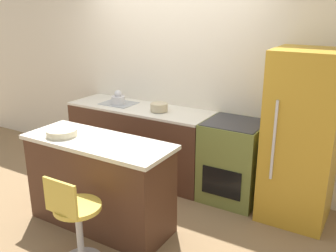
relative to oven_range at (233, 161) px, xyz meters
name	(u,v)px	position (x,y,z in m)	size (l,w,h in m)	color
ground_plane	(145,188)	(-1.01, -0.33, -0.47)	(14.00, 14.00, 0.00)	#8E704C
wall_back	(172,77)	(-1.01, 0.34, 0.83)	(8.00, 0.06, 2.60)	silver
back_counter	(140,141)	(-1.30, 0.00, 0.00)	(1.93, 0.63, 0.94)	#4C2D1E
kitchen_island	(100,183)	(-0.95, -1.22, 0.00)	(1.55, 0.60, 0.93)	#4C2D1E
oven_range	(233,161)	(0.00, 0.00, 0.00)	(0.65, 0.64, 0.94)	olive
refrigerator	(301,138)	(0.73, -0.02, 0.43)	(0.68, 0.70, 1.79)	gold
stool_chair	(76,222)	(-0.70, -1.82, -0.05)	(0.41, 0.41, 0.87)	#B7B7BC
kettle	(118,99)	(-1.61, -0.05, 0.54)	(0.18, 0.18, 0.19)	silver
mixing_bowl	(159,107)	(-0.97, -0.05, 0.52)	(0.21, 0.21, 0.10)	#C1B28E
fruit_bowl	(62,132)	(-1.34, -1.31, 0.50)	(0.31, 0.31, 0.07)	beige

